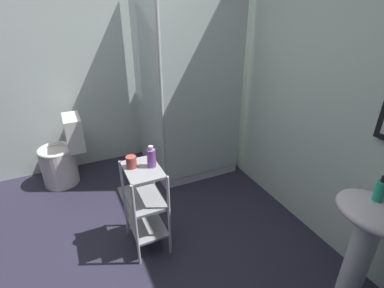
{
  "coord_description": "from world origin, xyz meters",
  "views": [
    {
      "loc": [
        1.65,
        -0.03,
        1.88
      ],
      "look_at": [
        -0.17,
        0.82,
        0.87
      ],
      "focal_mm": 27.31,
      "sensor_mm": 36.0,
      "label": 1
    }
  ],
  "objects": [
    {
      "name": "wall_left",
      "position": [
        -1.85,
        0.0,
        1.25
      ],
      "size": [
        0.1,
        4.2,
        2.5
      ],
      "primitive_type": "cube",
      "color": "silver",
      "rests_on": "ground_plane"
    },
    {
      "name": "conditioner_bottle_purple",
      "position": [
        -0.19,
        0.5,
        0.82
      ],
      "size": [
        0.07,
        0.07,
        0.17
      ],
      "color": "purple",
      "rests_on": "storage_cart"
    },
    {
      "name": "toilet",
      "position": [
        -1.48,
        -0.13,
        0.31
      ],
      "size": [
        0.37,
        0.49,
        0.76
      ],
      "color": "white",
      "rests_on": "ground_plane"
    },
    {
      "name": "pedestal_sink",
      "position": [
        0.88,
        1.52,
        0.58
      ],
      "size": [
        0.46,
        0.37,
        0.81
      ],
      "color": "white",
      "rests_on": "ground_plane"
    },
    {
      "name": "rinse_cup",
      "position": [
        -0.24,
        0.36,
        0.79
      ],
      "size": [
        0.08,
        0.08,
        0.09
      ],
      "primitive_type": "cylinder",
      "color": "#B24742",
      "rests_on": "storage_cart"
    },
    {
      "name": "shower_stall",
      "position": [
        -1.21,
        1.18,
        0.46
      ],
      "size": [
        0.92,
        0.92,
        2.0
      ],
      "color": "white",
      "rests_on": "ground_plane"
    },
    {
      "name": "hand_soap_bottle",
      "position": [
        0.86,
        1.55,
        0.88
      ],
      "size": [
        0.06,
        0.06,
        0.16
      ],
      "color": "#2DBC99",
      "rests_on": "pedestal_sink"
    },
    {
      "name": "wall_back",
      "position": [
        0.01,
        1.85,
        1.25
      ],
      "size": [
        4.2,
        0.14,
        2.5
      ],
      "color": "silver",
      "rests_on": "ground_plane"
    },
    {
      "name": "bath_mat",
      "position": [
        -0.78,
        0.55,
        0.01
      ],
      "size": [
        0.6,
        0.4,
        0.02
      ],
      "primitive_type": "cube",
      "color": "gray",
      "rests_on": "ground_plane"
    },
    {
      "name": "ground_plane",
      "position": [
        0.0,
        0.0,
        -0.01
      ],
      "size": [
        4.2,
        4.2,
        0.02
      ],
      "primitive_type": "cube",
      "color": "#29263A"
    },
    {
      "name": "storage_cart",
      "position": [
        -0.19,
        0.42,
        0.44
      ],
      "size": [
        0.38,
        0.28,
        0.74
      ],
      "color": "silver",
      "rests_on": "ground_plane"
    }
  ]
}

